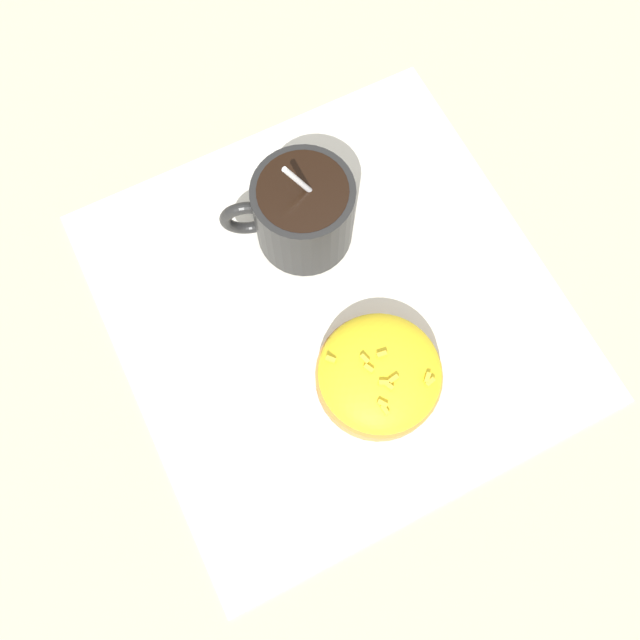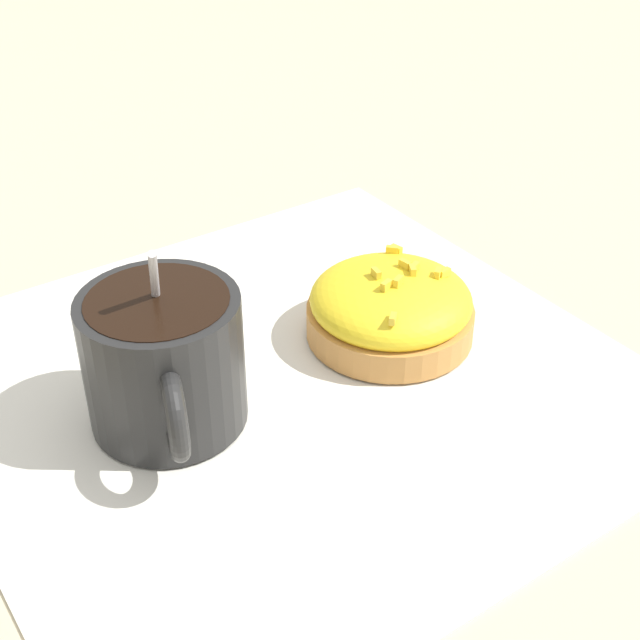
{
  "view_description": "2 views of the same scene",
  "coord_description": "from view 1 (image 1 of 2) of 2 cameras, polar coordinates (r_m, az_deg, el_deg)",
  "views": [
    {
      "loc": [
        -0.15,
        0.07,
        0.46
      ],
      "look_at": [
        -0.02,
        0.02,
        0.04
      ],
      "focal_mm": 35.0,
      "sensor_mm": 36.0,
      "label": 1
    },
    {
      "loc": [
        0.16,
        0.33,
        0.29
      ],
      "look_at": [
        -0.02,
        0.0,
        0.04
      ],
      "focal_mm": 50.0,
      "sensor_mm": 36.0,
      "label": 2
    }
  ],
  "objects": [
    {
      "name": "ground_plane",
      "position": [
        0.49,
        1.26,
        1.35
      ],
      "size": [
        3.0,
        3.0,
        0.0
      ],
      "primitive_type": "plane",
      "color": "#C6B793"
    },
    {
      "name": "paper_napkin",
      "position": [
        0.49,
        1.26,
        1.41
      ],
      "size": [
        0.37,
        0.37,
        0.0
      ],
      "color": "white",
      "rests_on": "ground_plane"
    },
    {
      "name": "frosted_pastry",
      "position": [
        0.46,
        5.43,
        -4.95
      ],
      "size": [
        0.09,
        0.09,
        0.04
      ],
      "color": "#C18442",
      "rests_on": "paper_napkin"
    },
    {
      "name": "coffee_cup",
      "position": [
        0.48,
        -1.61,
        9.93
      ],
      "size": [
        0.08,
        0.1,
        0.1
      ],
      "color": "black",
      "rests_on": "paper_napkin"
    }
  ]
}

